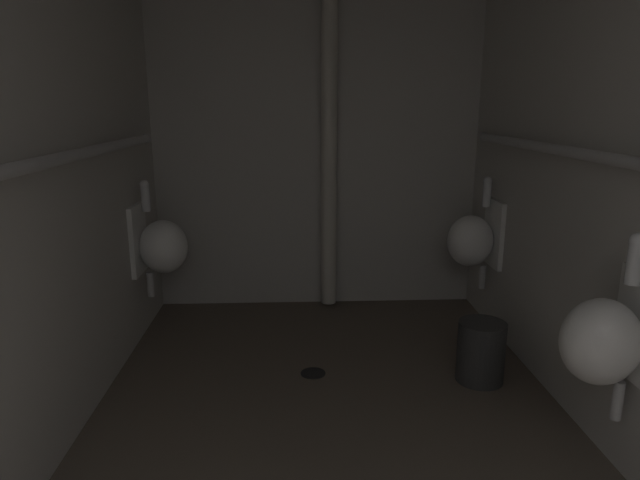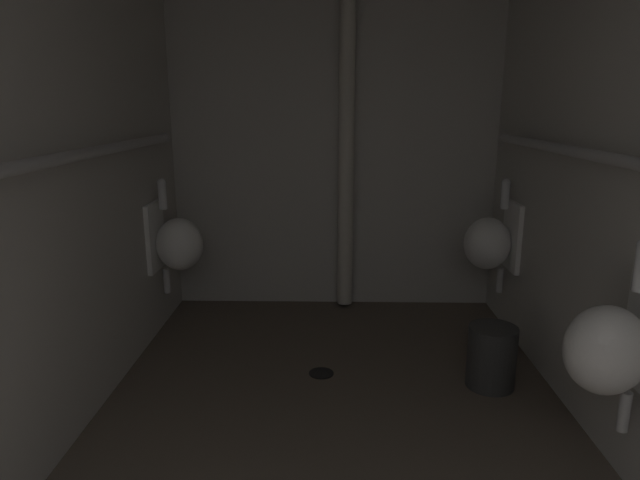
# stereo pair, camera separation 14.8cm
# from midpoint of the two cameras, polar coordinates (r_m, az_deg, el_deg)

# --- Properties ---
(wall_back) EXTENTS (2.45, 0.06, 2.44)m
(wall_back) POSITION_cam_midpoint_polar(r_m,az_deg,el_deg) (4.03, -1.45, 10.29)
(wall_back) COLOR #BBB8B1
(wall_back) RESTS_ON ground
(urinal_left_mid) EXTENTS (0.32, 0.30, 0.76)m
(urinal_left_mid) POSITION_cam_midpoint_polar(r_m,az_deg,el_deg) (3.65, -17.32, -0.50)
(urinal_left_mid) COLOR white
(urinal_right_mid) EXTENTS (0.32, 0.30, 0.76)m
(urinal_right_mid) POSITION_cam_midpoint_polar(r_m,az_deg,el_deg) (2.36, 25.89, -9.20)
(urinal_right_mid) COLOR white
(urinal_right_far) EXTENTS (0.32, 0.30, 0.76)m
(urinal_right_far) POSITION_cam_midpoint_polar(r_m,az_deg,el_deg) (3.76, 14.50, 0.07)
(urinal_right_far) COLOR white
(supply_pipe_left) EXTENTS (0.06, 3.51, 0.06)m
(supply_pipe_left) POSITION_cam_midpoint_polar(r_m,az_deg,el_deg) (2.17, -30.80, 6.26)
(supply_pipe_left) COLOR #B2B2B2
(standpipe_back_wall) EXTENTS (0.11, 0.11, 2.39)m
(standpipe_back_wall) POSITION_cam_midpoint_polar(r_m,az_deg,el_deg) (3.92, -0.14, 10.19)
(standpipe_back_wall) COLOR beige
(standpipe_back_wall) RESTS_ON ground
(floor_drain) EXTENTS (0.14, 0.14, 0.01)m
(floor_drain) POSITION_cam_midpoint_polar(r_m,az_deg,el_deg) (3.19, -2.08, -13.57)
(floor_drain) COLOR black
(floor_drain) RESTS_ON ground
(waste_bin) EXTENTS (0.26, 0.26, 0.34)m
(waste_bin) POSITION_cam_midpoint_polar(r_m,az_deg,el_deg) (3.15, 14.97, -11.10)
(waste_bin) COLOR #2D2D2D
(waste_bin) RESTS_ON ground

